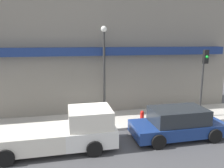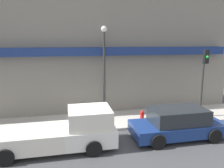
{
  "view_description": "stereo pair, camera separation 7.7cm",
  "coord_description": "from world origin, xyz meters",
  "px_view_note": "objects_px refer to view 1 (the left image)",
  "views": [
    {
      "loc": [
        -1.48,
        -10.64,
        4.71
      ],
      "look_at": [
        1.12,
        1.19,
        2.33
      ],
      "focal_mm": 35.0,
      "sensor_mm": 36.0,
      "label": 1
    },
    {
      "loc": [
        -1.41,
        -10.66,
        4.71
      ],
      "look_at": [
        1.12,
        1.19,
        2.33
      ],
      "focal_mm": 35.0,
      "sensor_mm": 36.0,
      "label": 2
    }
  ],
  "objects_px": {
    "traffic_light": "(204,72)",
    "street_lamp": "(104,61)",
    "parked_car": "(178,123)",
    "fire_hydrant": "(142,116)",
    "pickup_truck": "(62,132)"
  },
  "relations": [
    {
      "from": "pickup_truck",
      "to": "parked_car",
      "type": "xyz_separation_m",
      "value": [
        5.58,
        -0.0,
        -0.05
      ]
    },
    {
      "from": "pickup_truck",
      "to": "traffic_light",
      "type": "xyz_separation_m",
      "value": [
        8.33,
        2.15,
        2.14
      ]
    },
    {
      "from": "fire_hydrant",
      "to": "parked_car",
      "type": "bearing_deg",
      "value": -63.34
    },
    {
      "from": "pickup_truck",
      "to": "street_lamp",
      "type": "height_order",
      "value": "street_lamp"
    },
    {
      "from": "street_lamp",
      "to": "parked_car",
      "type": "bearing_deg",
      "value": -49.33
    },
    {
      "from": "traffic_light",
      "to": "street_lamp",
      "type": "bearing_deg",
      "value": 166.61
    },
    {
      "from": "fire_hydrant",
      "to": "street_lamp",
      "type": "relative_size",
      "value": 0.12
    },
    {
      "from": "parked_car",
      "to": "traffic_light",
      "type": "bearing_deg",
      "value": 36.38
    },
    {
      "from": "traffic_light",
      "to": "parked_car",
      "type": "bearing_deg",
      "value": -141.91
    },
    {
      "from": "parked_car",
      "to": "street_lamp",
      "type": "bearing_deg",
      "value": 128.96
    },
    {
      "from": "fire_hydrant",
      "to": "traffic_light",
      "type": "bearing_deg",
      "value": 0.34
    },
    {
      "from": "parked_car",
      "to": "traffic_light",
      "type": "relative_size",
      "value": 1.12
    },
    {
      "from": "parked_car",
      "to": "fire_hydrant",
      "type": "xyz_separation_m",
      "value": [
        -1.07,
        2.13,
        -0.28
      ]
    },
    {
      "from": "fire_hydrant",
      "to": "street_lamp",
      "type": "xyz_separation_m",
      "value": [
        -1.96,
        1.4,
        3.09
      ]
    },
    {
      "from": "pickup_truck",
      "to": "traffic_light",
      "type": "distance_m",
      "value": 8.86
    }
  ]
}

